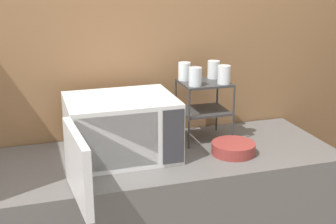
{
  "coord_description": "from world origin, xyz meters",
  "views": [
    {
      "loc": [
        -0.57,
        -1.66,
        1.76
      ],
      "look_at": [
        0.06,
        0.35,
        1.09
      ],
      "focal_mm": 50.0,
      "sensor_mm": 36.0,
      "label": 1
    }
  ],
  "objects": [
    {
      "name": "wall_back",
      "position": [
        0.0,
        0.68,
        1.3
      ],
      "size": [
        8.0,
        0.06,
        2.6
      ],
      "color": "olive",
      "rests_on": "ground_plane"
    },
    {
      "name": "microwave",
      "position": [
        -0.18,
        0.34,
        1.04
      ],
      "size": [
        0.53,
        0.78,
        0.28
      ],
      "color": "silver",
      "rests_on": "counter"
    },
    {
      "name": "dish_rack",
      "position": [
        0.29,
        0.46,
        1.11
      ],
      "size": [
        0.24,
        0.22,
        0.3
      ],
      "color": "#333333",
      "rests_on": "counter"
    },
    {
      "name": "glass_front_left",
      "position": [
        0.21,
        0.4,
        1.24
      ],
      "size": [
        0.06,
        0.06,
        0.09
      ],
      "color": "silver",
      "rests_on": "dish_rack"
    },
    {
      "name": "glass_back_right",
      "position": [
        0.36,
        0.52,
        1.24
      ],
      "size": [
        0.06,
        0.06,
        0.09
      ],
      "color": "silver",
      "rests_on": "dish_rack"
    },
    {
      "name": "glass_front_right",
      "position": [
        0.36,
        0.39,
        1.24
      ],
      "size": [
        0.06,
        0.06,
        0.09
      ],
      "color": "silver",
      "rests_on": "dish_rack"
    },
    {
      "name": "glass_back_left",
      "position": [
        0.2,
        0.52,
        1.24
      ],
      "size": [
        0.06,
        0.06,
        0.09
      ],
      "color": "silver",
      "rests_on": "dish_rack"
    },
    {
      "name": "bowl",
      "position": [
        0.35,
        0.23,
        0.92
      ],
      "size": [
        0.21,
        0.21,
        0.06
      ],
      "color": "maroon",
      "rests_on": "counter"
    }
  ]
}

